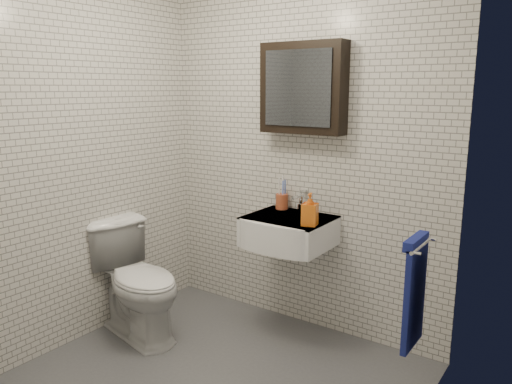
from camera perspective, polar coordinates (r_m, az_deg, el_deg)
ground at (r=3.16m, az=-5.07°, el=-20.74°), size 2.20×2.00×0.01m
room_shell at (r=2.67m, az=-5.65°, el=6.68°), size 2.22×2.02×2.51m
washbasin at (r=3.37m, az=3.43°, el=-4.53°), size 0.55×0.50×0.20m
faucet at (r=3.49m, az=5.16°, el=-1.23°), size 0.06×0.20×0.15m
mirror_cabinet at (r=3.39m, az=5.38°, el=11.73°), size 0.60×0.15×0.60m
towel_rail at (r=2.66m, az=17.71°, el=-10.40°), size 0.09×0.30×0.58m
toothbrush_cup at (r=3.57m, az=2.98°, el=-0.99°), size 0.11×0.11×0.24m
soap_bottle at (r=3.16m, az=6.19°, el=-1.98°), size 0.12×0.12×0.21m
toilet at (r=3.59m, az=-13.43°, el=-9.81°), size 0.86×0.60×0.80m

